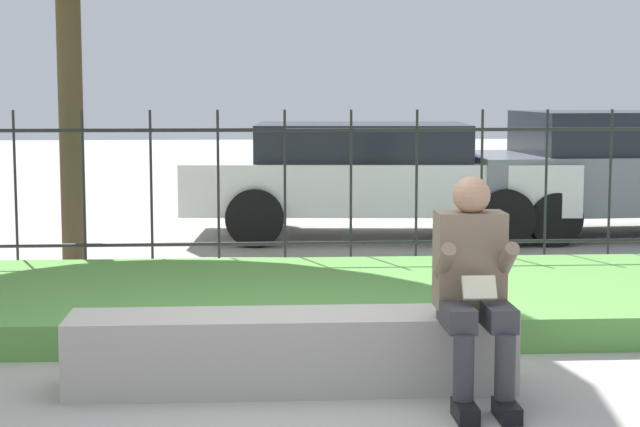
% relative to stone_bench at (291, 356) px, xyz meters
% --- Properties ---
extents(ground_plane, '(60.00, 60.00, 0.00)m').
position_rel_stone_bench_xyz_m(ground_plane, '(0.08, 0.00, -0.19)').
color(ground_plane, '#9E9B93').
extents(stone_bench, '(2.54, 0.50, 0.44)m').
position_rel_stone_bench_xyz_m(stone_bench, '(0.00, 0.00, 0.00)').
color(stone_bench, '#ADA89E').
rests_on(stone_bench, ground_plane).
extents(person_seated_reader, '(0.42, 0.73, 1.24)m').
position_rel_stone_bench_xyz_m(person_seated_reader, '(0.99, -0.28, 0.48)').
color(person_seated_reader, black).
rests_on(person_seated_reader, ground_plane).
extents(grass_berm, '(9.85, 2.66, 0.23)m').
position_rel_stone_bench_xyz_m(grass_berm, '(0.08, 2.03, -0.08)').
color(grass_berm, '#569342').
rests_on(grass_berm, ground_plane).
extents(iron_fence, '(7.85, 0.03, 1.53)m').
position_rel_stone_bench_xyz_m(iron_fence, '(0.08, 3.69, 0.61)').
color(iron_fence, '#232326').
rests_on(iron_fence, ground_plane).
extents(car_parked_right, '(4.14, 2.17, 1.45)m').
position_rel_stone_bench_xyz_m(car_parked_right, '(4.22, 6.35, 0.57)').
color(car_parked_right, slate).
rests_on(car_parked_right, ground_plane).
extents(car_parked_center, '(4.51, 2.24, 1.31)m').
position_rel_stone_bench_xyz_m(car_parked_center, '(1.19, 6.35, 0.52)').
color(car_parked_center, silver).
rests_on(car_parked_center, ground_plane).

